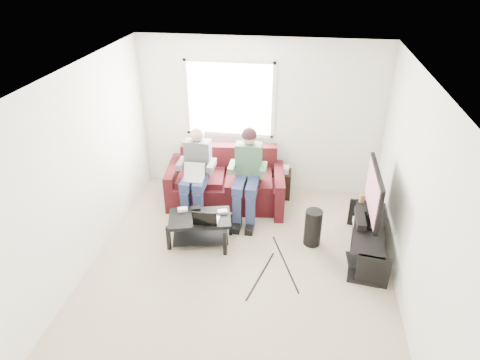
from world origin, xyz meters
name	(u,v)px	position (x,y,z in m)	size (l,w,h in m)	color
floor	(239,268)	(0.00, 0.00, 0.00)	(4.50, 4.50, 0.00)	tan
ceiling	(239,76)	(0.00, 0.00, 2.60)	(4.50, 4.50, 0.00)	white
wall_back	(260,118)	(0.00, 2.25, 1.30)	(4.50, 4.50, 0.00)	white
wall_front	(193,332)	(0.00, -2.25, 1.30)	(4.50, 4.50, 0.00)	white
wall_left	(82,172)	(-2.00, 0.00, 1.30)	(4.50, 4.50, 0.00)	white
wall_right	(413,197)	(2.00, 0.00, 1.30)	(4.50, 4.50, 0.00)	white
window	(230,99)	(-0.50, 2.23, 1.60)	(1.48, 0.04, 1.28)	white
sofa	(226,184)	(-0.48, 1.65, 0.33)	(2.00, 1.07, 0.90)	#441116
person_left	(196,169)	(-0.88, 1.31, 0.76)	(0.40, 0.71, 1.37)	navy
person_right	(247,169)	(-0.08, 1.33, 0.82)	(0.40, 0.71, 1.42)	navy
laptop_silver	(193,176)	(-0.88, 1.12, 0.74)	(0.32, 0.22, 0.24)	silver
coffee_table	(200,224)	(-0.64, 0.50, 0.32)	(0.96, 0.71, 0.43)	black
laptop_black	(206,214)	(-0.52, 0.42, 0.55)	(0.34, 0.24, 0.24)	black
controller_a	(183,209)	(-0.92, 0.62, 0.45)	(0.14, 0.09, 0.04)	silver
controller_b	(196,208)	(-0.74, 0.68, 0.45)	(0.14, 0.09, 0.04)	black
controller_c	(222,212)	(-0.34, 0.65, 0.45)	(0.14, 0.09, 0.04)	gray
tv_stand	(367,241)	(1.70, 0.59, 0.20)	(0.60, 1.42, 0.46)	black
tv	(374,193)	(1.70, 0.69, 0.91)	(0.12, 1.10, 0.81)	black
soundbar	(360,218)	(1.58, 0.69, 0.51)	(0.12, 0.50, 0.10)	black
drink_cup	(362,198)	(1.65, 1.22, 0.52)	(0.08, 0.08, 0.12)	#B2784C
console_white	(371,255)	(1.70, 0.19, 0.27)	(0.30, 0.22, 0.06)	silver
console_grey	(365,224)	(1.70, 0.89, 0.28)	(0.34, 0.26, 0.08)	gray
console_black	(368,239)	(1.70, 0.54, 0.28)	(0.38, 0.30, 0.07)	black
subwoofer	(313,228)	(0.95, 0.70, 0.28)	(0.24, 0.24, 0.55)	black
keyboard_floor	(353,263)	(1.52, 0.32, 0.01)	(0.16, 0.47, 0.03)	black
end_table	(281,183)	(0.42, 1.97, 0.26)	(0.31, 0.31, 0.57)	black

